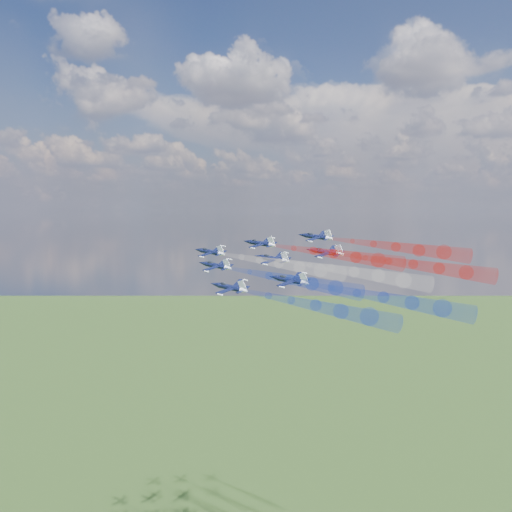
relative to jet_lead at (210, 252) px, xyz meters
The scene contains 16 objects.
jet_lead is the anchor object (origin of this frame).
trail_lead 26.06m from the jet_lead, 10.83° to the right, with size 4.26×40.83×4.26m, color white, non-canonical shape.
jet_inner_left 12.55m from the jet_lead, 49.98° to the right, with size 10.23×12.79×3.41m, color black, non-canonical shape.
trail_inner_left 36.61m from the jet_lead, 23.07° to the right, with size 4.26×40.83×4.26m, color blue, non-canonical shape.
jet_inner_right 15.38m from the jet_lead, 28.99° to the left, with size 10.23×12.79×3.41m, color black, non-canonical shape.
trail_inner_right 38.87m from the jet_lead, ahead, with size 4.26×40.83×4.26m, color red, non-canonical shape.
jet_outer_left 30.67m from the jet_lead, 47.63° to the right, with size 10.23×12.79×3.41m, color black, non-canonical shape.
trail_outer_left 53.76m from the jet_lead, 30.55° to the right, with size 4.26×40.83×4.26m, color blue, non-canonical shape.
jet_center_third 22.42m from the jet_lead, ahead, with size 10.23×12.79×3.41m, color black, non-canonical shape.
trail_center_third 48.42m from the jet_lead, ahead, with size 4.26×40.83×4.26m, color white, non-canonical shape.
jet_outer_right 32.46m from the jet_lead, 28.52° to the left, with size 10.23×12.79×3.41m, color black, non-canonical shape.
trail_outer_right 54.83m from the jet_lead, 11.01° to the left, with size 4.26×40.83×4.26m, color red, non-canonical shape.
jet_rear_left 37.22m from the jet_lead, 23.99° to the right, with size 10.23×12.79×3.41m, color black, non-canonical shape.
trail_rear_left 62.85m from the jet_lead, 18.55° to the right, with size 4.26×40.83×4.26m, color blue, non-canonical shape.
jet_rear_right 35.84m from the jet_lead, ahead, with size 10.23×12.79×3.41m, color black, non-canonical shape.
trail_rear_right 61.01m from the jet_lead, ahead, with size 4.26×40.83×4.26m, color red, non-canonical shape.
Camera 1 is at (65.35, -147.93, 146.45)m, focal length 40.67 mm.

